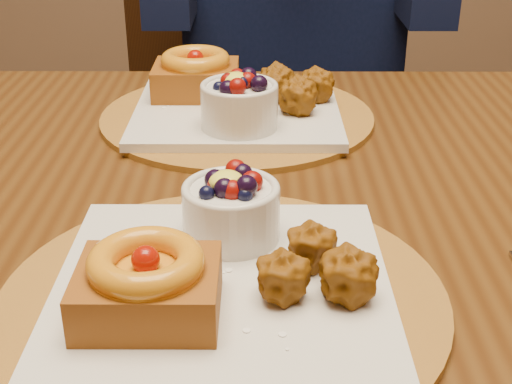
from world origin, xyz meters
TOP-DOWN VIEW (x-y plane):
  - dining_table at (-0.02, -0.10)m, footprint 1.60×0.90m
  - place_setting_near at (-0.02, -0.32)m, footprint 0.38×0.38m
  - place_setting_far at (-0.02, 0.11)m, footprint 0.38×0.38m
  - chair_far at (-0.12, 0.84)m, footprint 0.59×0.59m

SIDE VIEW (x-z plane):
  - chair_far at x=-0.12m, z-range 0.05..1.07m
  - dining_table at x=-0.02m, z-range 0.30..1.06m
  - place_setting_near at x=-0.02m, z-range 0.74..0.82m
  - place_setting_far at x=-0.02m, z-range 0.74..0.83m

